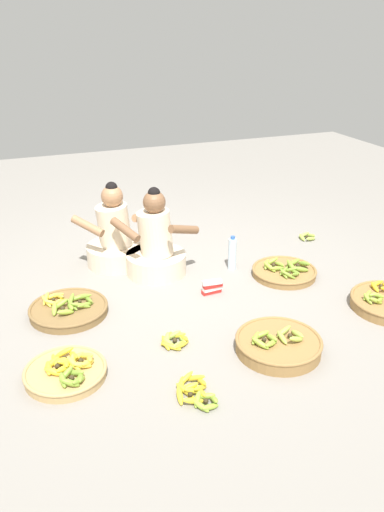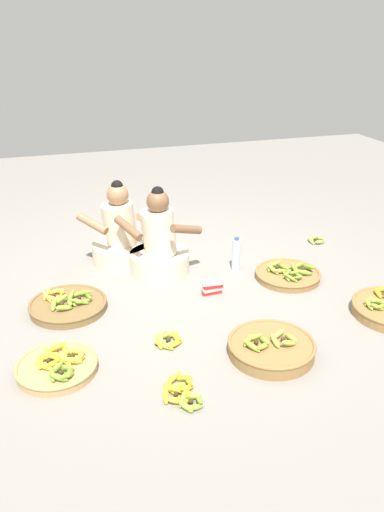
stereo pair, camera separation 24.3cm
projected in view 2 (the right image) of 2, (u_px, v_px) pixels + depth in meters
ground_plane at (185, 284)px, 4.33m from camera, size 10.00×10.00×0.00m
vendor_woman_front at (159, 246)px, 4.45m from camera, size 0.71×0.54×0.78m
vendor_woman_behind at (120, 237)px, 4.64m from camera, size 0.76×0.52×0.77m
banana_basket_back_center at (57, 366)px, 3.24m from camera, size 0.51×0.51×0.13m
banana_basket_mid_left at (68, 305)px, 3.94m from camera, size 0.59×0.59×0.14m
banana_basket_near_bicycle at (288, 274)px, 4.41m from camera, size 0.56×0.56×0.14m
banana_basket_front_left at (271, 347)px, 3.40m from camera, size 0.58×0.58×0.16m
loose_bananas_near_vendor at (168, 340)px, 3.53m from camera, size 0.22×0.22×0.09m
loose_bananas_back_right at (181, 392)px, 3.04m from camera, size 0.24×0.36×0.09m
loose_bananas_mid_right at (316, 240)px, 5.14m from camera, size 0.16×0.16×0.07m
water_bottle at (236, 255)px, 4.52m from camera, size 0.07×0.07×0.31m
packet_carton_stack at (212, 287)px, 4.15m from camera, size 0.17×0.07×0.12m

